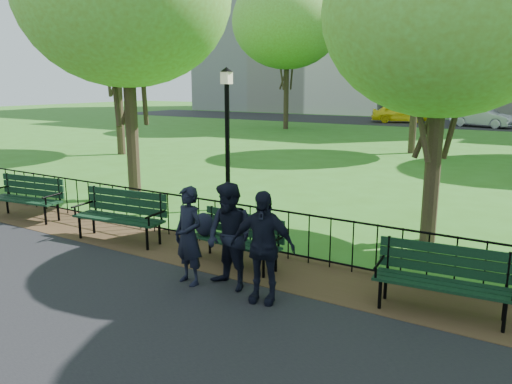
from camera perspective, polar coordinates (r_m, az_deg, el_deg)
The scene contains 17 objects.
ground at distance 7.55m, azimuth -5.03°, elevation -11.89°, with size 120.00×120.00×0.00m, color #31661A.
dirt_strip at distance 8.69m, azimuth 0.94°, elevation -8.38°, with size 60.00×1.60×0.01m, color #3B2E18.
far_street at distance 40.82m, azimuth 25.98°, elevation 6.82°, with size 70.00×9.00×0.01m, color black.
iron_fence at distance 8.95m, azimuth 2.59°, elevation -4.50°, with size 24.06×0.06×1.00m.
park_bench_main at distance 8.71m, azimuth -3.67°, elevation -4.31°, with size 1.75×0.69×0.97m.
park_bench_left_a at distance 10.23m, azimuth -15.09°, elevation -2.03°, with size 1.98×0.80×1.09m.
park_bench_left_b at distance 12.64m, azimuth -24.62°, elevation -0.10°, with size 1.93×0.82×1.06m.
park_bench_right_a at distance 7.29m, azimuth 20.65°, elevation -8.61°, with size 1.83×0.72×1.02m.
lamppost at distance 12.20m, azimuth -3.30°, elevation 6.68°, with size 0.31×0.31×3.46m.
tree_near_e at distance 10.19m, azimuth 20.75°, elevation 18.57°, with size 4.48×4.48×6.24m.
tree_far_c at distance 23.45m, azimuth 18.20°, elevation 17.62°, with size 5.65×5.65×7.88m.
tree_far_w at distance 34.48m, azimuth 3.57°, elevation 18.89°, with size 7.24×7.24×10.09m.
person_left at distance 7.79m, azimuth -7.70°, elevation -4.99°, with size 0.56×0.37×1.55m, color black.
person_mid at distance 7.53m, azimuth -3.03°, elevation -5.13°, with size 0.80×0.42×1.64m, color black.
person_right at distance 7.10m, azimuth 0.74°, elevation -6.26°, with size 0.96×0.39×1.63m, color black.
taxi at distance 41.26m, azimuth 16.16°, elevation 8.67°, with size 1.77×4.41×1.50m, color yellow.
sedan_silver at distance 38.98m, azimuth 24.51°, elevation 7.78°, with size 1.47×4.22×1.39m, color #A9ABB1.
Camera 1 is at (4.15, -5.49, 3.10)m, focal length 35.00 mm.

